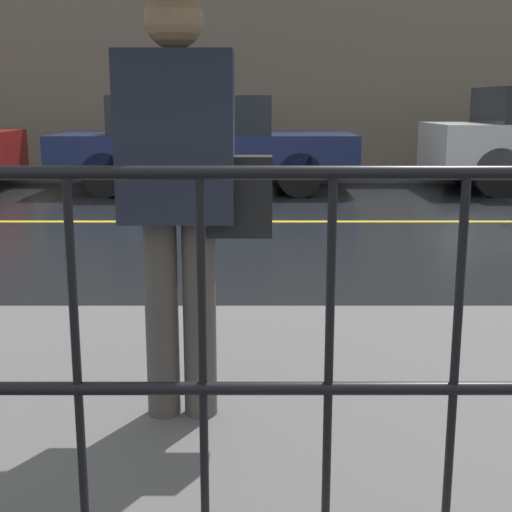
% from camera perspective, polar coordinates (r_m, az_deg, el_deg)
% --- Properties ---
extents(ground_plane, '(80.00, 80.00, 0.00)m').
position_cam_1_polar(ground_plane, '(8.34, -6.55, 2.74)').
color(ground_plane, black).
extents(sidewalk_near, '(28.00, 2.65, 0.15)m').
position_cam_1_polar(sidewalk_near, '(3.28, -17.51, -11.55)').
color(sidewalk_near, '#60605E').
rests_on(sidewalk_near, ground_plane).
extents(sidewalk_far, '(28.00, 1.89, 0.15)m').
position_cam_1_polar(sidewalk_far, '(13.21, -4.09, 6.61)').
color(sidewalk_far, '#60605E').
rests_on(sidewalk_far, ground_plane).
extents(lane_marking, '(25.20, 0.12, 0.01)m').
position_cam_1_polar(lane_marking, '(8.33, -6.55, 2.77)').
color(lane_marking, gold).
rests_on(lane_marking, ground_plane).
extents(building_storefront, '(28.00, 0.30, 4.98)m').
position_cam_1_polar(building_storefront, '(14.28, -3.90, 16.75)').
color(building_storefront, '#706656').
rests_on(building_storefront, ground_plane).
extents(car_navy, '(4.58, 1.88, 1.45)m').
position_cam_1_polar(car_navy, '(11.23, -4.17, 9.03)').
color(car_navy, '#19234C').
rests_on(car_navy, ground_plane).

